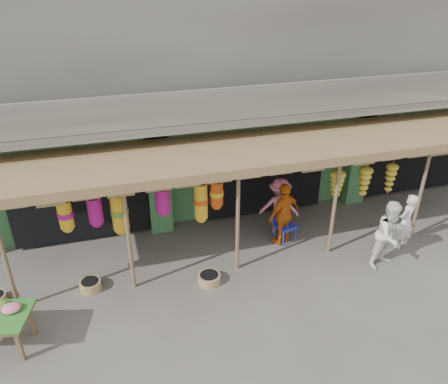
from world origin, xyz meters
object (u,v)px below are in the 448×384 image
object	(u,v)px
blue_chair	(283,222)
person_shopper	(279,206)
person_front	(406,221)
person_vendor	(284,214)
person_right	(390,234)

from	to	relation	value
blue_chair	person_shopper	bearing A→B (deg)	70.14
person_front	person_shopper	bearing A→B (deg)	-52.54
person_shopper	blue_chair	bearing A→B (deg)	109.20
blue_chair	person_vendor	world-z (taller)	person_vendor
person_front	person_right	world-z (taller)	person_right
person_front	person_shopper	distance (m)	3.26
blue_chair	person_shopper	size ratio (longest dim) A/B	0.60
blue_chair	person_right	size ratio (longest dim) A/B	0.56
person_front	person_shopper	size ratio (longest dim) A/B	0.94
person_front	person_vendor	bearing A→B (deg)	-43.80
person_front	person_vendor	world-z (taller)	person_vendor
person_right	person_vendor	distance (m)	2.62
person_front	person_vendor	distance (m)	3.14
blue_chair	person_shopper	distance (m)	0.45
person_right	person_shopper	world-z (taller)	person_right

